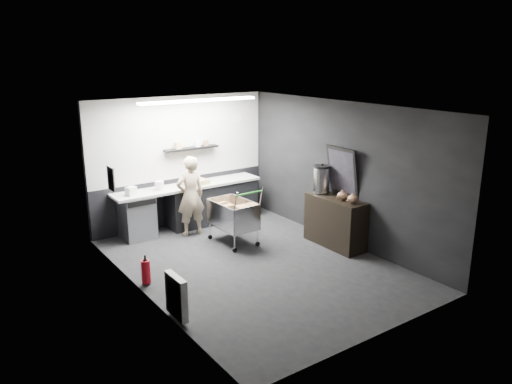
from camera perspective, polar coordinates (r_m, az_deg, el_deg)
floor at (r=8.73m, az=-0.06°, el=-8.28°), size 5.50×5.50×0.00m
ceiling at (r=8.02m, az=-0.06°, el=9.64°), size 5.50×5.50×0.00m
wall_back at (r=10.58m, az=-8.63°, el=3.52°), size 5.50×0.00×5.50m
wall_front at (r=6.33m, az=14.41°, el=-5.10°), size 5.50×0.00×5.50m
wall_left at (r=7.36m, az=-12.94°, el=-2.06°), size 0.00×5.50×5.50m
wall_right at (r=9.52m, az=9.86°, el=2.12°), size 0.00×5.50×5.50m
kitchen_wall_panel at (r=10.47m, az=-8.69°, el=6.18°), size 3.95×0.02×1.70m
dado_panel at (r=10.77m, az=-8.40°, el=-0.92°), size 3.95×0.02×1.00m
floating_shelf at (r=10.50m, az=-7.40°, el=4.98°), size 1.20×0.22×0.04m
wall_clock at (r=11.10m, az=-2.20°, el=8.44°), size 0.20×0.03×0.20m
poster at (r=8.49m, az=-16.25°, el=1.47°), size 0.02×0.30×0.40m
poster_red_band at (r=8.48m, az=-16.26°, el=1.93°), size 0.02×0.22×0.10m
radiator at (r=6.99m, az=-9.09°, el=-11.70°), size 0.10×0.50×0.60m
ceiling_strip at (r=9.59m, az=-6.51°, el=10.35°), size 2.40×0.20×0.04m
prep_counter at (r=10.58m, az=-6.98°, el=-1.42°), size 3.20×0.61×0.90m
person at (r=9.95m, az=-7.50°, el=-0.45°), size 0.61×0.42×1.61m
shopping_cart at (r=9.51m, az=-2.66°, el=-2.78°), size 0.64×1.02×1.12m
sideboard at (r=9.50m, az=8.98°, el=-2.62°), size 0.53×1.25×1.87m
fire_extinguisher at (r=8.13m, az=-12.48°, el=-8.78°), size 0.14×0.14×0.47m
cardboard_box at (r=10.40m, az=-6.94°, el=1.10°), size 0.55×0.46×0.10m
pink_tub at (r=10.11m, az=-10.98°, el=0.73°), size 0.18×0.18×0.18m
white_container at (r=9.84m, az=-14.10°, el=0.11°), size 0.22×0.20×0.17m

